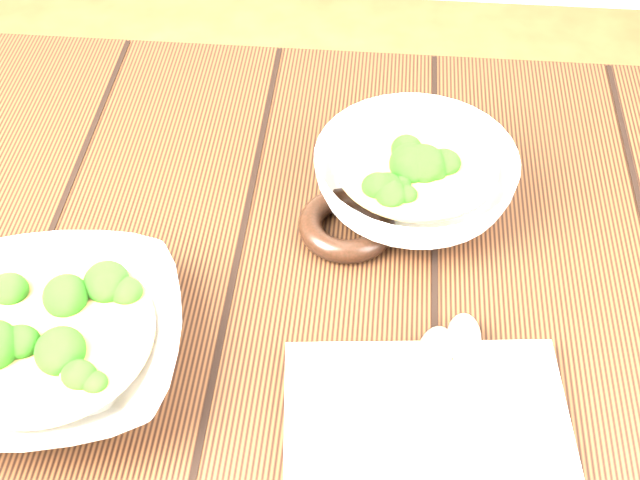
# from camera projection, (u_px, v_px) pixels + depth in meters

# --- Properties ---
(table) EXTENTS (1.20, 0.80, 0.75)m
(table) POSITION_uv_depth(u_px,v_px,m) (259.00, 353.00, 0.97)
(table) COLOR #3A2110
(table) RESTS_ON ground
(soup_bowl_front) EXTENTS (0.27, 0.27, 0.07)m
(soup_bowl_front) POSITION_uv_depth(u_px,v_px,m) (50.00, 346.00, 0.79)
(soup_bowl_front) COLOR silver
(soup_bowl_front) RESTS_ON table
(soup_bowl_back) EXTENTS (0.25, 0.25, 0.08)m
(soup_bowl_back) POSITION_uv_depth(u_px,v_px,m) (414.00, 177.00, 0.93)
(soup_bowl_back) COLOR silver
(soup_bowl_back) RESTS_ON table
(trivet) EXTENTS (0.13, 0.13, 0.02)m
(trivet) POSITION_uv_depth(u_px,v_px,m) (347.00, 225.00, 0.92)
(trivet) COLOR black
(trivet) RESTS_ON table
(napkin) EXTENTS (0.26, 0.22, 0.01)m
(napkin) POSITION_uv_depth(u_px,v_px,m) (429.00, 441.00, 0.75)
(napkin) COLOR beige
(napkin) RESTS_ON table
(spoon_left) EXTENTS (0.06, 0.20, 0.01)m
(spoon_left) POSITION_uv_depth(u_px,v_px,m) (426.00, 386.00, 0.78)
(spoon_left) COLOR #ADA999
(spoon_left) RESTS_ON napkin
(spoon_right) EXTENTS (0.04, 0.20, 0.01)m
(spoon_right) POSITION_uv_depth(u_px,v_px,m) (462.00, 374.00, 0.79)
(spoon_right) COLOR #ADA999
(spoon_right) RESTS_ON napkin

